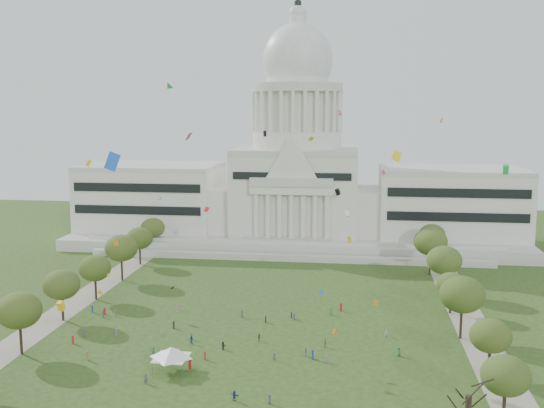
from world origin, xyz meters
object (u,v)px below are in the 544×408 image
(event_tent, at_px, (171,352))
(person_0, at_px, (399,351))
(big_bare_tree, at_px, (469,391))
(capitol, at_px, (297,181))

(event_tent, bearing_deg, person_0, 16.92)
(event_tent, distance_m, person_0, 44.50)
(big_bare_tree, xyz_separation_m, event_tent, (-49.97, 20.85, -5.01))
(capitol, bearing_deg, person_0, -74.19)
(capitol, xyz_separation_m, big_bare_tree, (38.00, -141.59, -13.62))
(capitol, bearing_deg, big_bare_tree, -74.98)
(capitol, distance_m, big_bare_tree, 147.23)
(big_bare_tree, distance_m, event_tent, 54.37)
(event_tent, height_order, person_0, event_tent)
(person_0, bearing_deg, capitol, 127.99)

